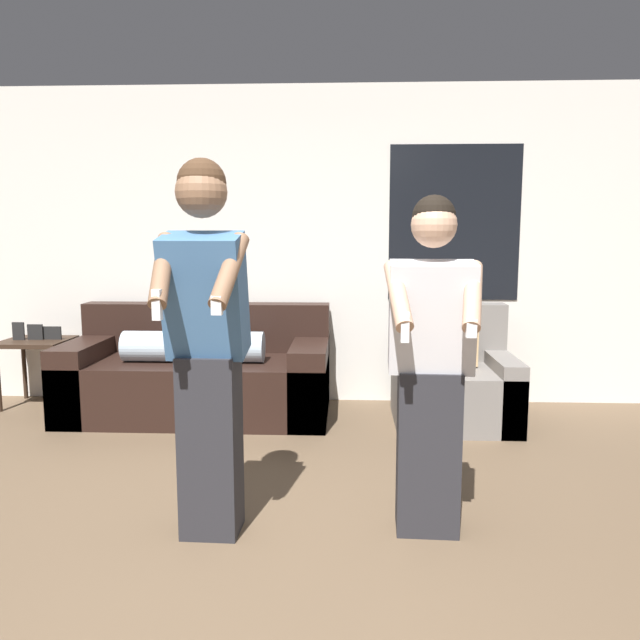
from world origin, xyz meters
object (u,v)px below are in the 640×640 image
at_px(armchair, 453,383).
at_px(person_right, 430,365).
at_px(couch, 199,376).
at_px(side_table, 36,348).
at_px(person_left, 207,343).

xyz_separation_m(armchair, person_right, (-0.42, -1.84, 0.53)).
bearing_deg(couch, person_right, -50.56).
relative_size(couch, side_table, 2.90).
bearing_deg(side_table, person_right, -35.22).
xyz_separation_m(couch, person_left, (0.54, -2.04, 0.63)).
bearing_deg(side_table, couch, -8.05).
height_order(person_left, person_right, person_left).
bearing_deg(person_left, side_table, 131.52).
distance_m(couch, armchair, 2.03).
height_order(armchair, side_table, armchair).
relative_size(side_table, person_right, 0.44).
bearing_deg(armchair, side_table, 174.91).
height_order(side_table, person_right, person_right).
bearing_deg(couch, armchair, -2.96).
xyz_separation_m(side_table, person_right, (3.04, -2.15, 0.34)).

